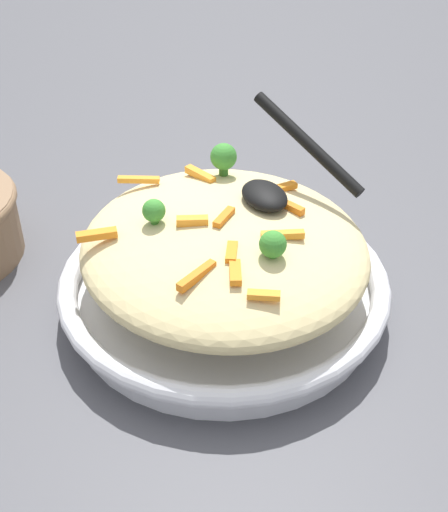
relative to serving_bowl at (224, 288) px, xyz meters
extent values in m
plane|color=#4C4C51|center=(0.00, 0.00, -0.02)|extent=(2.40, 2.40, 0.00)
cylinder|color=silver|center=(0.00, 0.00, -0.01)|extent=(0.30, 0.30, 0.02)
torus|color=silver|center=(0.00, 0.00, 0.01)|extent=(0.32, 0.32, 0.02)
torus|color=black|center=(0.00, 0.00, 0.01)|extent=(0.31, 0.31, 0.00)
ellipsoid|color=#DBC689|center=(0.00, 0.00, 0.05)|extent=(0.28, 0.27, 0.06)
cube|color=orange|center=(0.01, 0.03, 0.08)|extent=(0.02, 0.03, 0.01)
cube|color=orange|center=(-0.11, 0.01, 0.08)|extent=(0.02, 0.03, 0.01)
cube|color=orange|center=(-0.04, -0.04, 0.08)|extent=(0.02, 0.04, 0.01)
cube|color=orange|center=(0.04, -0.08, 0.08)|extent=(0.01, 0.03, 0.01)
cube|color=orange|center=(0.00, 0.00, 0.08)|extent=(0.03, 0.03, 0.01)
cube|color=orange|center=(0.11, 0.05, 0.08)|extent=(0.03, 0.04, 0.01)
cube|color=orange|center=(-0.07, 0.02, 0.08)|extent=(0.03, 0.02, 0.01)
cube|color=orange|center=(-0.05, 0.01, 0.08)|extent=(0.03, 0.02, 0.01)
cube|color=orange|center=(-0.06, 0.05, 0.08)|extent=(0.03, 0.04, 0.01)
cube|color=orange|center=(0.00, -0.07, 0.08)|extent=(0.04, 0.02, 0.01)
cube|color=orange|center=(0.09, -0.02, 0.08)|extent=(0.04, 0.02, 0.01)
cube|color=orange|center=(0.03, 0.11, 0.08)|extent=(0.02, 0.04, 0.01)
cylinder|color=#377928|center=(0.09, -0.04, 0.08)|extent=(0.01, 0.01, 0.01)
sphere|color=#3D8E33|center=(0.09, -0.04, 0.09)|extent=(0.03, 0.03, 0.03)
cylinder|color=#377928|center=(-0.06, -0.02, 0.08)|extent=(0.01, 0.01, 0.01)
sphere|color=#3D8E33|center=(-0.06, -0.02, 0.09)|extent=(0.02, 0.02, 0.02)
cylinder|color=#377928|center=(0.03, 0.06, 0.08)|extent=(0.01, 0.01, 0.01)
sphere|color=#3D8E33|center=(0.03, 0.06, 0.09)|extent=(0.02, 0.02, 0.02)
ellipsoid|color=black|center=(0.01, -0.05, 0.09)|extent=(0.06, 0.04, 0.02)
cylinder|color=black|center=(0.04, -0.11, 0.12)|extent=(0.13, 0.06, 0.07)
camera|label=1|loc=(-0.48, 0.22, 0.43)|focal=48.04mm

